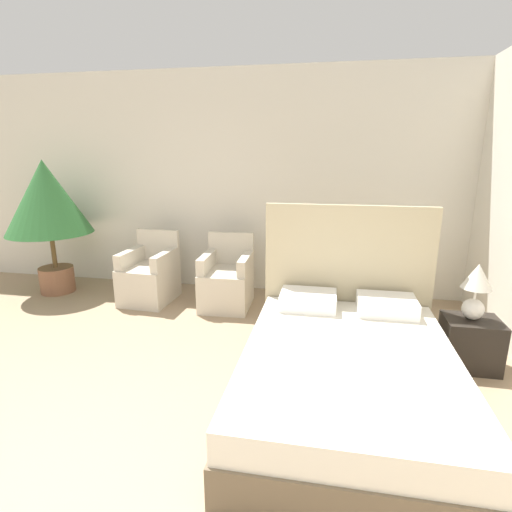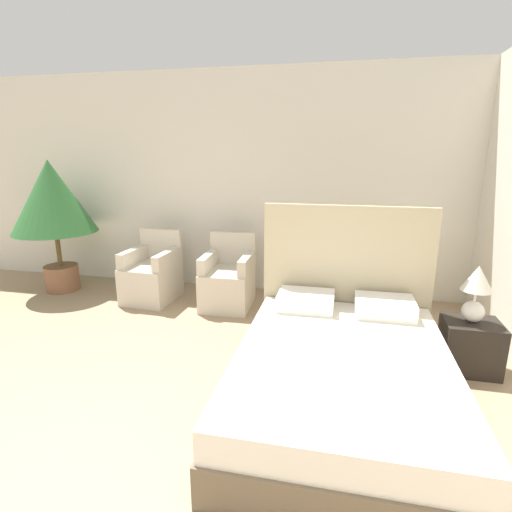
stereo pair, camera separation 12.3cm
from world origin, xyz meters
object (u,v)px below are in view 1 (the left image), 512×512
object	(u,v)px
bed	(347,369)
table_lamp	(476,287)
armchair_near_window_left	(150,278)
nightstand	(470,343)
potted_palm	(47,202)
armchair_near_window_right	(227,283)

from	to	relation	value
bed	table_lamp	size ratio (longest dim) A/B	4.22
bed	armchair_near_window_left	distance (m)	3.00
armchair_near_window_left	nightstand	bearing A→B (deg)	-13.16
potted_palm	nightstand	xyz separation A→B (m)	(4.91, -1.09, -1.00)
armchair_near_window_left	nightstand	world-z (taller)	armchair_near_window_left
bed	armchair_near_window_left	bearing A→B (deg)	143.83
armchair_near_window_right	table_lamp	world-z (taller)	table_lamp
armchair_near_window_right	table_lamp	distance (m)	2.71
potted_palm	armchair_near_window_right	bearing A→B (deg)	-1.76
nightstand	table_lamp	world-z (taller)	table_lamp
bed	armchair_near_window_left	size ratio (longest dim) A/B	2.40
potted_palm	table_lamp	distance (m)	5.03
bed	nightstand	size ratio (longest dim) A/B	4.54
armchair_near_window_right	potted_palm	size ratio (longest dim) A/B	0.49
armchair_near_window_left	table_lamp	size ratio (longest dim) A/B	1.75
bed	armchair_near_window_right	size ratio (longest dim) A/B	2.40
table_lamp	armchair_near_window_left	bearing A→B (deg)	163.98
table_lamp	bed	bearing A→B (deg)	-144.55
armchair_near_window_left	armchair_near_window_right	world-z (taller)	same
armchair_near_window_right	nightstand	xyz separation A→B (m)	(2.49, -1.01, -0.07)
table_lamp	potted_palm	bearing A→B (deg)	167.58
potted_palm	table_lamp	xyz separation A→B (m)	(4.89, -1.08, -0.48)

